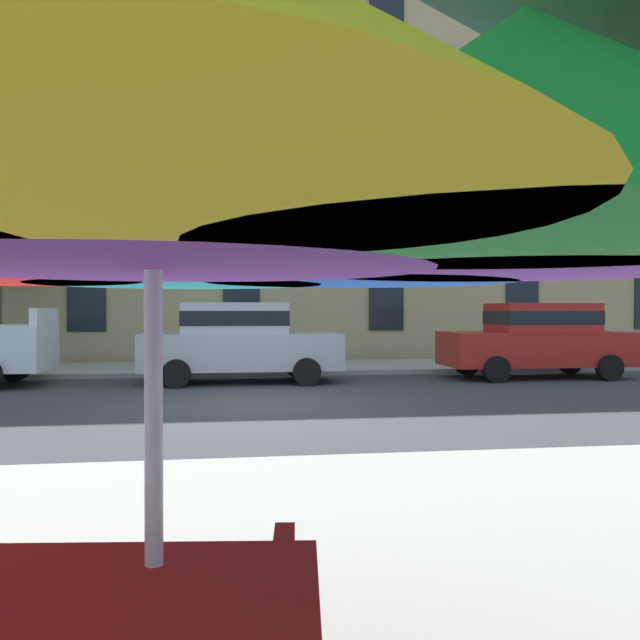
% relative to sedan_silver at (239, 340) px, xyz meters
% --- Properties ---
extents(ground_plane, '(120.00, 120.00, 0.00)m').
position_rel_sedan_silver_xyz_m(ground_plane, '(0.21, -3.70, -0.95)').
color(ground_plane, '#38383A').
extents(sidewalk_far, '(56.00, 3.60, 0.12)m').
position_rel_sedan_silver_xyz_m(sidewalk_far, '(0.21, 3.10, -0.89)').
color(sidewalk_far, '#9E998E').
rests_on(sidewalk_far, ground).
extents(apartment_building, '(40.46, 12.08, 12.80)m').
position_rel_sedan_silver_xyz_m(apartment_building, '(0.21, 11.29, 5.45)').
color(apartment_building, tan).
rests_on(apartment_building, ground).
extents(sedan_silver, '(4.40, 1.98, 1.78)m').
position_rel_sedan_silver_xyz_m(sedan_silver, '(0.00, 0.00, 0.00)').
color(sedan_silver, '#A8AAB2').
rests_on(sedan_silver, ground).
extents(sedan_red, '(4.40, 1.98, 1.78)m').
position_rel_sedan_silver_xyz_m(sedan_red, '(7.09, 0.00, 0.00)').
color(sedan_red, '#B21E19').
rests_on(sedan_red, ground).
extents(patio_umbrella, '(3.90, 3.90, 2.33)m').
position_rel_sedan_silver_xyz_m(patio_umbrella, '(-0.59, -12.70, 1.05)').
color(patio_umbrella, silver).
rests_on(patio_umbrella, ground).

